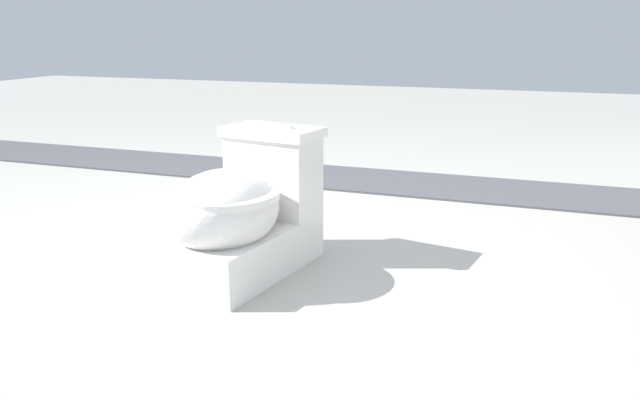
{
  "coord_description": "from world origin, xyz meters",
  "views": [
    {
      "loc": [
        2.06,
        1.2,
        0.88
      ],
      "look_at": [
        0.13,
        0.53,
        0.3
      ],
      "focal_mm": 35.0,
      "sensor_mm": 36.0,
      "label": 1
    }
  ],
  "objects": [
    {
      "name": "ground_plane",
      "position": [
        0.0,
        0.0,
        0.0
      ],
      "size": [
        14.0,
        14.0,
        0.0
      ],
      "primitive_type": "plane",
      "color": "#A8A59E"
    },
    {
      "name": "gravel_strip",
      "position": [
        -1.35,
        0.5,
        0.01
      ],
      "size": [
        0.56,
        8.0,
        0.01
      ],
      "primitive_type": "cube",
      "color": "#4C4C51",
      "rests_on": "ground"
    },
    {
      "name": "toilet",
      "position": [
        0.13,
        0.23,
        0.22
      ],
      "size": [
        0.69,
        0.48,
        0.52
      ],
      "rotation": [
        0.0,
        0.0,
        -0.18
      ],
      "color": "white",
      "rests_on": "ground"
    }
  ]
}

